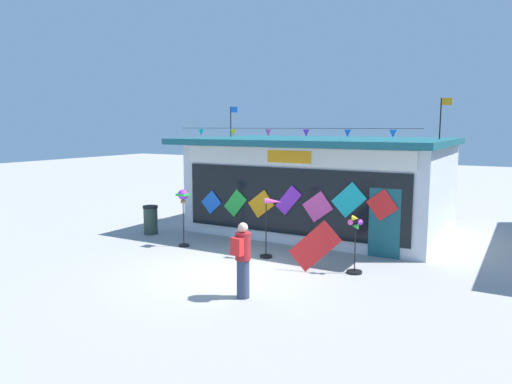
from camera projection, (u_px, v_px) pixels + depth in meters
ground_plane at (226, 272)px, 12.47m from camera, size 80.00×80.00×0.00m
kite_shop_building at (322, 184)px, 17.46m from camera, size 8.76×6.34×4.62m
wind_spinner_far_left at (183, 202)px, 15.00m from camera, size 0.33×0.33×1.80m
wind_spinner_left at (270, 222)px, 13.69m from camera, size 0.69×0.36×1.73m
wind_spinner_center_left at (355, 243)px, 12.28m from camera, size 0.39×0.39×1.51m
person_near_camera at (242, 259)px, 10.51m from camera, size 0.34×0.47×1.68m
trash_bin at (151, 220)px, 16.88m from camera, size 0.52×0.52×0.99m
display_kite_on_ground at (315, 246)px, 12.49m from camera, size 1.34×0.39×1.34m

